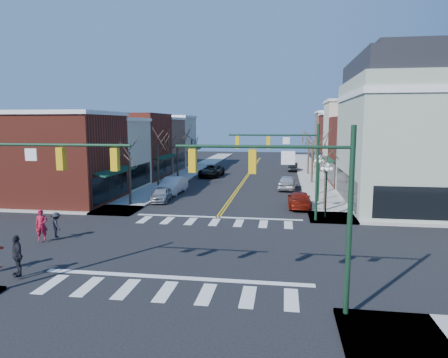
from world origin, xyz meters
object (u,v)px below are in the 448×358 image
at_px(lamppost_corner, 326,181).
at_px(car_right_near, 299,200).
at_px(car_left_near, 161,195).
at_px(pedestrian_dark_a, 17,255).
at_px(victorian_corner, 420,130).
at_px(pedestrian_red_a, 42,225).
at_px(pedestrian_dark_b, 57,225).
at_px(car_left_mid, 173,185).
at_px(car_right_mid, 288,182).
at_px(car_right_far, 293,167).
at_px(car_left_far, 211,171).
at_px(lamppost_midblock, 319,171).

distance_m(lamppost_corner, car_right_near, 4.85).
height_order(car_left_near, pedestrian_dark_a, pedestrian_dark_a).
distance_m(victorian_corner, pedestrian_red_a, 30.51).
bearing_deg(pedestrian_dark_b, pedestrian_red_a, 96.01).
bearing_deg(car_left_near, pedestrian_red_a, -108.81).
bearing_deg(pedestrian_dark_b, car_left_mid, -54.67).
bearing_deg(car_right_mid, car_right_near, 101.61).
bearing_deg(car_right_far, pedestrian_red_a, 69.81).
height_order(car_left_far, pedestrian_dark_a, pedestrian_dark_a).
bearing_deg(lamppost_midblock, car_left_near, -173.05).
relative_size(car_left_mid, car_left_far, 0.90).
xyz_separation_m(lamppost_midblock, car_left_mid, (-14.60, 2.61, -2.11)).
bearing_deg(victorian_corner, lamppost_corner, -144.14).
relative_size(car_left_mid, car_right_near, 1.07).
bearing_deg(pedestrian_red_a, pedestrian_dark_b, 27.45).
xyz_separation_m(car_left_far, pedestrian_dark_b, (-4.22, -30.88, 0.15)).
relative_size(pedestrian_red_a, pedestrian_dark_a, 0.97).
bearing_deg(car_left_far, pedestrian_dark_b, -93.86).
distance_m(victorian_corner, car_right_far, 27.56).
xyz_separation_m(victorian_corner, lamppost_corner, (-8.30, -6.00, -3.70)).
height_order(car_left_mid, pedestrian_dark_a, pedestrian_dark_a).
bearing_deg(car_right_near, pedestrian_red_a, 38.06).
distance_m(lamppost_corner, car_left_far, 26.30).
bearing_deg(car_left_far, lamppost_corner, -56.34).
xyz_separation_m(car_right_mid, pedestrian_red_a, (-15.03, -22.17, 0.30)).
distance_m(victorian_corner, lamppost_midblock, 9.10).
distance_m(car_right_mid, pedestrian_dark_b, 25.89).
xyz_separation_m(lamppost_midblock, car_right_near, (-1.82, -2.62, -2.27)).
distance_m(lamppost_midblock, car_left_mid, 14.98).
relative_size(lamppost_corner, car_left_mid, 0.84).
bearing_deg(car_left_mid, pedestrian_dark_a, -88.84).
bearing_deg(car_right_mid, victorian_corner, 152.39).
bearing_deg(pedestrian_red_a, car_left_near, 51.79).
bearing_deg(pedestrian_red_a, car_right_mid, 31.29).
distance_m(car_right_near, car_right_far, 27.05).
height_order(car_right_near, pedestrian_red_a, pedestrian_red_a).
relative_size(car_left_mid, pedestrian_red_a, 2.70).
xyz_separation_m(car_left_near, car_left_mid, (-0.11, 4.38, 0.18)).
xyz_separation_m(pedestrian_dark_a, pedestrian_dark_b, (-1.72, 6.15, -0.18)).
bearing_deg(car_left_mid, victorian_corner, -4.38).
xyz_separation_m(car_right_mid, car_right_far, (0.95, 17.60, -0.14)).
bearing_deg(pedestrian_red_a, lamppost_corner, 1.85).
relative_size(car_right_near, car_right_mid, 1.02).
bearing_deg(lamppost_corner, lamppost_midblock, 90.00).
relative_size(car_right_near, pedestrian_dark_a, 2.45).
bearing_deg(car_left_near, lamppost_corner, -23.28).
height_order(car_left_far, pedestrian_red_a, pedestrian_red_a).
xyz_separation_m(lamppost_corner, pedestrian_red_a, (-17.78, -8.84, -1.86)).
bearing_deg(car_right_far, lamppost_midblock, 95.91).
distance_m(lamppost_midblock, car_right_mid, 7.68).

